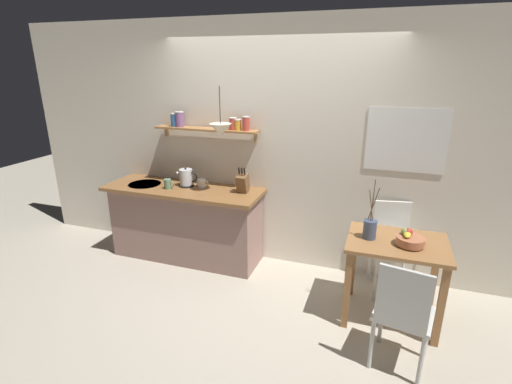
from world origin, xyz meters
TOP-DOWN VIEW (x-y plane):
  - ground_plane at (0.00, 0.00)m, footprint 14.00×14.00m
  - back_wall at (0.21, 0.65)m, footprint 6.80×0.11m
  - kitchen_counter at (-1.00, 0.32)m, footprint 1.83×0.63m
  - wall_shelf at (-0.77, 0.49)m, footprint 1.22×0.20m
  - dining_table at (1.32, -0.11)m, footprint 0.84×0.63m
  - dining_chair_near at (1.38, -0.75)m, footprint 0.48×0.46m
  - dining_chair_far at (1.29, 0.42)m, footprint 0.48×0.49m
  - fruit_bowl at (1.41, -0.16)m, footprint 0.23×0.23m
  - twig_vase at (1.08, -0.12)m, footprint 0.11×0.11m
  - electric_kettle at (-0.99, 0.37)m, footprint 0.26×0.17m
  - knife_block at (-0.29, 0.37)m, footprint 0.11×0.17m
  - coffee_mug_by_sink at (-1.14, 0.22)m, footprint 0.12×0.08m
  - coffee_mug_spare at (-0.80, 0.38)m, footprint 0.14×0.10m
  - pendant_lamp at (-0.48, 0.24)m, footprint 0.23×0.23m

SIDE VIEW (x-z plane):
  - ground_plane at x=0.00m, z-range 0.00..0.00m
  - kitchen_counter at x=-1.00m, z-range 0.01..0.89m
  - dining_chair_far at x=1.29m, z-range 0.05..0.96m
  - dining_chair_near at x=1.38m, z-range 0.06..0.97m
  - dining_table at x=1.32m, z-range 0.23..1.01m
  - fruit_bowl at x=1.41m, z-range 0.76..0.90m
  - twig_vase at x=1.08m, z-range 0.60..1.13m
  - coffee_mug_spare at x=-0.80m, z-range 0.89..0.99m
  - coffee_mug_by_sink at x=-1.14m, z-range 0.89..1.00m
  - electric_kettle at x=-0.99m, z-range 0.87..1.10m
  - knife_block at x=-0.29m, z-range 0.85..1.14m
  - back_wall at x=0.21m, z-range 0.00..2.70m
  - wall_shelf at x=-0.77m, z-range 1.43..1.73m
  - pendant_lamp at x=-0.48m, z-range 1.34..1.83m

